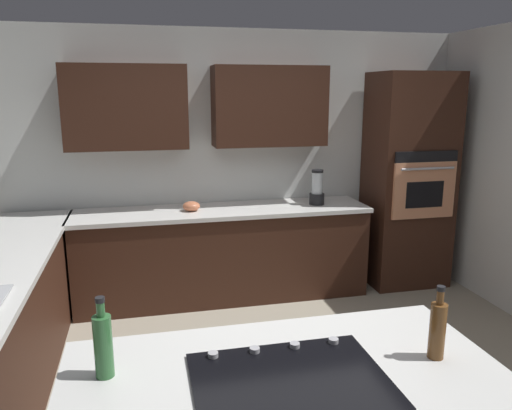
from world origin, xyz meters
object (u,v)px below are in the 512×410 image
object	(u,v)px
mixing_bowl	(191,206)
oil_bottle	(103,344)
blender	(317,190)
second_bottle	(437,329)
wall_oven	(408,181)
cooktop	(290,379)

from	to	relation	value
mixing_bowl	oil_bottle	size ratio (longest dim) A/B	0.49
blender	oil_bottle	xyz separation A→B (m)	(1.87, 2.73, -0.01)
oil_bottle	second_bottle	world-z (taller)	oil_bottle
wall_oven	blender	bearing A→B (deg)	0.40
blender	second_bottle	distance (m)	2.94
mixing_bowl	cooktop	bearing A→B (deg)	91.76
wall_oven	oil_bottle	bearing A→B (deg)	43.69
oil_bottle	second_bottle	xyz separation A→B (m)	(-1.36, 0.17, -0.01)
wall_oven	second_bottle	xyz separation A→B (m)	(1.50, 2.90, -0.06)
mixing_bowl	second_bottle	distance (m)	2.99
blender	cooktop	bearing A→B (deg)	68.41
cooktop	second_bottle	xyz separation A→B (m)	(-0.66, -0.03, 0.12)
cooktop	second_bottle	distance (m)	0.67
wall_oven	mixing_bowl	size ratio (longest dim) A/B	13.33
cooktop	blender	size ratio (longest dim) A/B	2.18
oil_bottle	second_bottle	distance (m)	1.37
cooktop	mixing_bowl	bearing A→B (deg)	-88.24
cooktop	blender	distance (m)	3.16
blender	mixing_bowl	xyz separation A→B (m)	(1.25, -0.00, -0.10)
wall_oven	oil_bottle	distance (m)	3.96
cooktop	mixing_bowl	world-z (taller)	mixing_bowl
wall_oven	second_bottle	distance (m)	3.27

